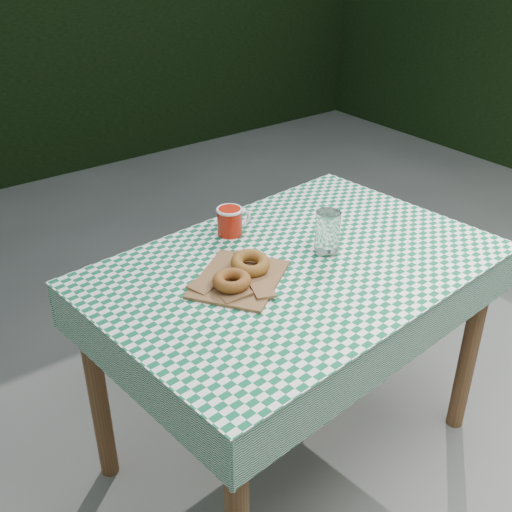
{
  "coord_description": "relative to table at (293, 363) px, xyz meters",
  "views": [
    {
      "loc": [
        -1.22,
        -1.31,
        1.69
      ],
      "look_at": [
        -0.27,
        -0.04,
        0.79
      ],
      "focal_mm": 43.52,
      "sensor_mm": 36.0,
      "label": 1
    }
  ],
  "objects": [
    {
      "name": "ground",
      "position": [
        0.16,
        0.11,
        -0.38
      ],
      "size": [
        60.0,
        60.0,
        0.0
      ],
      "primitive_type": "plane",
      "color": "#4B4B46",
      "rests_on": "ground"
    },
    {
      "name": "table",
      "position": [
        0.0,
        0.0,
        0.0
      ],
      "size": [
        1.26,
        0.9,
        0.75
      ],
      "primitive_type": "cube",
      "rotation": [
        0.0,
        0.0,
        0.1
      ],
      "color": "brown",
      "rests_on": "ground"
    },
    {
      "name": "tablecloth",
      "position": [
        0.0,
        0.0,
        0.38
      ],
      "size": [
        1.28,
        0.93,
        0.01
      ],
      "primitive_type": "cube",
      "rotation": [
        0.0,
        0.0,
        0.1
      ],
      "color": "#0E5A38",
      "rests_on": "table"
    },
    {
      "name": "paper_bag",
      "position": [
        -0.2,
        0.02,
        0.39
      ],
      "size": [
        0.36,
        0.34,
        0.01
      ],
      "primitive_type": "cube",
      "rotation": [
        0.0,
        0.0,
        0.6
      ],
      "color": "brown",
      "rests_on": "tablecloth"
    },
    {
      "name": "bagel_front",
      "position": [
        -0.24,
        -0.01,
        0.41
      ],
      "size": [
        0.13,
        0.13,
        0.03
      ],
      "primitive_type": "torus",
      "rotation": [
        0.0,
        0.0,
        0.22
      ],
      "color": "brown",
      "rests_on": "paper_bag"
    },
    {
      "name": "bagel_back",
      "position": [
        -0.15,
        0.04,
        0.41
      ],
      "size": [
        0.14,
        0.14,
        0.04
      ],
      "primitive_type": "torus",
      "rotation": [
        0.0,
        0.0,
        -0.22
      ],
      "color": "brown",
      "rests_on": "paper_bag"
    },
    {
      "name": "coffee_mug",
      "position": [
        -0.05,
        0.27,
        0.43
      ],
      "size": [
        0.17,
        0.17,
        0.09
      ],
      "primitive_type": null,
      "rotation": [
        0.0,
        0.0,
        -0.08
      ],
      "color": "#AD1A0B",
      "rests_on": "tablecloth"
    },
    {
      "name": "drinking_glass",
      "position": [
        0.11,
        -0.0,
        0.45
      ],
      "size": [
        0.08,
        0.08,
        0.14
      ],
      "primitive_type": "cylinder",
      "rotation": [
        0.0,
        0.0,
        0.05
      ],
      "color": "white",
      "rests_on": "tablecloth"
    }
  ]
}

